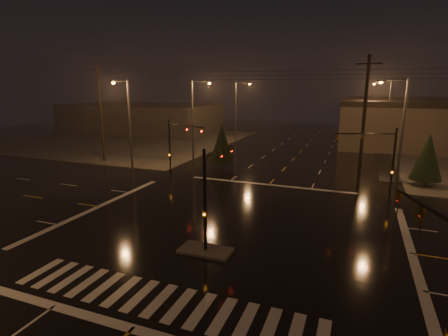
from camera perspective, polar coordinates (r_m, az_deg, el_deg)
The scene contains 20 objects.
ground at distance 23.95m, azimuth 0.92°, elevation -9.49°, with size 140.00×140.00×0.00m, color black.
sidewalk_nw at distance 63.83m, azimuth -15.30°, elevation 4.44°, with size 36.00×36.00×0.12m, color #44423D.
median_island at distance 20.55m, azimuth -3.04°, elevation -13.30°, with size 3.00×1.60×0.15m, color #44423D.
crosswalk at distance 16.76m, azimuth -10.50°, elevation -20.45°, with size 15.00×2.60×0.01m, color beige.
stop_bar_near at distance 15.43m, azimuth -14.73°, elevation -24.03°, with size 16.00×0.50×0.01m, color beige.
stop_bar_far at distance 33.93m, azimuth 7.36°, elevation -2.72°, with size 16.00×0.50×0.01m, color beige.
commercial_block at distance 76.12m, azimuth -13.14°, elevation 7.98°, with size 30.00×18.00×5.60m, color #443F3C.
signal_mast_median at distance 20.01m, azimuth -2.08°, elevation -2.72°, with size 0.25×4.59×6.00m.
signal_mast_ne at distance 31.42m, azimuth 24.24°, elevation 2.03°, with size 4.84×1.86×6.00m.
signal_mast_nw at distance 35.72m, azimuth -7.79°, elevation 4.29°, with size 4.84×1.86×6.00m.
signal_mast_se at distance 12.58m, azimuth 31.81°, elevation -14.96°, with size 1.55×3.87×6.00m.
streetlight_1 at distance 43.20m, azimuth -4.79°, elevation 8.57°, with size 2.77×0.32×10.00m.
streetlight_2 at distance 57.99m, azimuth 2.20°, elevation 9.77°, with size 2.77×0.32×10.00m.
streetlight_3 at distance 37.08m, azimuth 26.74°, elevation 6.47°, with size 2.77×0.32×10.00m.
streetlight_4 at distance 56.97m, azimuth 24.97°, elevation 8.51°, with size 2.77×0.32×10.00m.
streetlight_5 at distance 39.86m, azimuth -15.44°, elevation 7.77°, with size 0.32×2.77×10.00m.
utility_pole_0 at distance 45.76m, azimuth -19.49°, elevation 8.54°, with size 2.20×0.32×12.00m.
utility_pole_1 at distance 34.89m, azimuth 21.85°, elevation 7.14°, with size 2.20×0.32×12.00m.
conifer_0 at distance 37.50m, azimuth 30.32°, elevation 1.58°, with size 2.78×2.78×5.04m.
conifer_3 at distance 39.60m, azimuth -0.38°, elevation 4.00°, with size 2.84×2.84×5.13m.
Camera 1 is at (7.61, -20.75, 9.23)m, focal length 28.00 mm.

